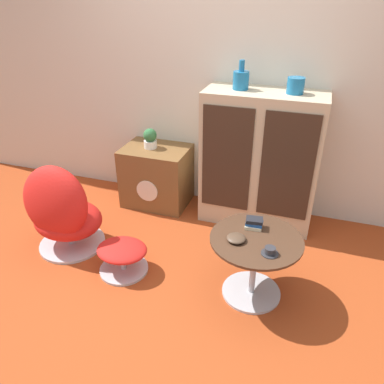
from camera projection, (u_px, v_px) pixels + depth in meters
The scene contains 13 objects.
ground_plane at pixel (165, 296), 2.72m from camera, with size 12.00×12.00×0.00m, color #9E3D19.
wall_back at pixel (224, 72), 3.33m from camera, with size 6.40×0.06×2.60m.
sideboard at pixel (260, 160), 3.33m from camera, with size 1.01×0.45×1.22m.
tv_console at pixel (157, 176), 3.76m from camera, with size 0.64×0.49×0.60m.
egg_chair at pixel (62, 212), 3.04m from camera, with size 0.60×0.57×0.80m.
ottoman at pixel (122, 254), 2.89m from camera, with size 0.40×0.38×0.24m.
coffee_table at pixel (254, 259), 2.59m from camera, with size 0.63×0.63×0.49m.
vase_leftmost at pixel (241, 79), 3.06m from camera, with size 0.13×0.13×0.23m.
vase_inner_left at pixel (296, 86), 2.95m from camera, with size 0.14×0.14×0.13m.
potted_plant at pixel (150, 138), 3.58m from camera, with size 0.13×0.13×0.19m.
teacup at pixel (270, 251), 2.36m from camera, with size 0.11×0.11×0.05m.
book_stack at pixel (254, 223), 2.60m from camera, with size 0.13×0.10×0.07m.
bowl at pixel (236, 238), 2.48m from camera, with size 0.13×0.13×0.04m.
Camera 1 is at (0.83, -1.83, 1.99)m, focal length 35.00 mm.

